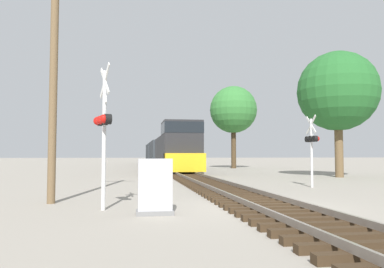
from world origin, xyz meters
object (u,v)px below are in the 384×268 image
object	(u,v)px
relay_cabinet	(155,187)
utility_pole	(54,51)
freight_train	(163,153)
tree_far_right	(338,92)
crossing_signal_far	(312,142)
crossing_signal_near	(103,125)
tree_mid_background	(233,110)

from	to	relation	value
relay_cabinet	utility_pole	distance (m)	6.07
freight_train	tree_far_right	xyz separation A→B (m)	(10.61, -25.47, 4.28)
freight_train	tree_far_right	distance (m)	27.92
crossing_signal_far	crossing_signal_near	bearing A→B (deg)	120.06
utility_pole	tree_far_right	size ratio (longest dim) A/B	1.08
relay_cabinet	utility_pole	size ratio (longest dim) A/B	0.15
crossing_signal_near	relay_cabinet	world-z (taller)	crossing_signal_near
tree_mid_background	utility_pole	bearing A→B (deg)	-115.49
crossing_signal_far	relay_cabinet	world-z (taller)	crossing_signal_far
crossing_signal_far	tree_mid_background	xyz separation A→B (m)	(3.10, 25.93, 4.75)
crossing_signal_far	relay_cabinet	distance (m)	10.90
crossing_signal_far	tree_far_right	xyz separation A→B (m)	(5.81, 7.49, 3.94)
freight_train	crossing_signal_near	distance (m)	39.38
tree_mid_background	tree_far_right	bearing A→B (deg)	-81.64
freight_train	crossing_signal_far	size ratio (longest dim) A/B	13.34
crossing_signal_near	utility_pole	world-z (taller)	utility_pole
crossing_signal_far	tree_mid_background	bearing A→B (deg)	-9.48
freight_train	crossing_signal_near	world-z (taller)	freight_train
utility_pole	tree_mid_background	xyz separation A→B (m)	(14.43, 30.28, 1.90)
crossing_signal_near	tree_mid_background	world-z (taller)	tree_mid_background
crossing_signal_far	tree_far_right	size ratio (longest dim) A/B	0.39
crossing_signal_near	utility_pole	distance (m)	3.61
crossing_signal_near	relay_cabinet	size ratio (longest dim) A/B	2.84
crossing_signal_near	relay_cabinet	bearing A→B (deg)	35.55
freight_train	tree_mid_background	world-z (taller)	tree_mid_background
crossing_signal_far	tree_mid_background	size ratio (longest dim) A/B	0.36
crossing_signal_near	tree_far_right	size ratio (longest dim) A/B	0.47
freight_train	tree_far_right	world-z (taller)	tree_far_right
crossing_signal_far	relay_cabinet	size ratio (longest dim) A/B	2.37
crossing_signal_near	tree_far_right	world-z (taller)	tree_far_right
freight_train	relay_cabinet	distance (m)	40.25
freight_train	crossing_signal_far	xyz separation A→B (m)	(4.80, -32.95, 0.33)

